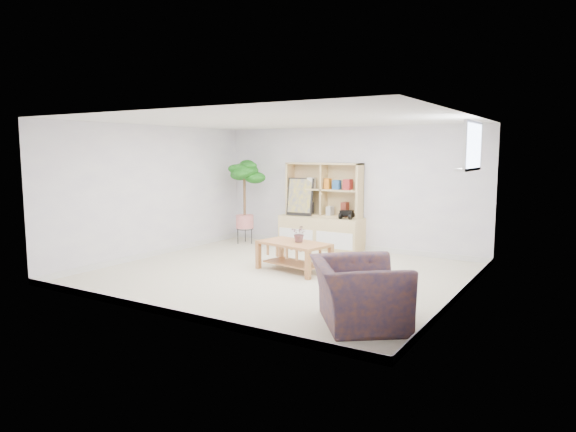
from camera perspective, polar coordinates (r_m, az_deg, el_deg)
The scene contains 14 objects.
floor at distance 8.19m, azimuth -0.79°, elevation -6.41°, with size 5.50×5.00×0.01m, color beige.
ceiling at distance 7.97m, azimuth -0.82°, elevation 10.60°, with size 5.50×5.00×0.01m, color white.
walls at distance 7.99m, azimuth -0.81°, elevation 1.98°, with size 5.51×5.01×2.40m.
baseboard at distance 8.18m, azimuth -0.79°, elevation -6.07°, with size 5.50×5.00×0.10m, color silver, non-canonical shape.
window at distance 7.49m, azimuth 19.92°, elevation 7.34°, with size 0.10×0.98×0.68m, color silver, non-canonical shape.
window_sill at distance 7.51m, azimuth 19.36°, elevation 4.91°, with size 0.14×1.00×0.04m, color silver.
storage_unit at distance 10.19m, azimuth 3.72°, elevation 1.12°, with size 1.70×0.57×1.70m, color tan, non-canonical shape.
poster at distance 10.34m, azimuth 1.36°, elevation 2.15°, with size 0.55×0.13×0.76m, color yellow, non-canonical shape.
toy_truck at distance 9.89m, azimuth 6.53°, elevation 0.21°, with size 0.35×0.24×0.18m, color black, non-canonical shape.
coffee_table at distance 8.32m, azimuth 0.66°, elevation -4.53°, with size 1.15×0.63×0.47m, color #A86F35, non-canonical shape.
table_plant at distance 8.26m, azimuth 1.30°, elevation -1.95°, with size 0.25×0.22×0.28m, color #1E5B25.
floor_tree at distance 10.76m, azimuth -4.85°, elevation 1.57°, with size 0.65×0.65×1.75m, color #14500F, non-canonical shape.
armchair at distance 5.82m, azimuth 7.85°, elevation -7.97°, with size 1.11×0.96×0.82m, color navy.
sill_plant at distance 7.67m, azimuth 19.67°, elevation 6.07°, with size 0.15×0.12×0.26m, color #14500F.
Camera 1 is at (4.24, -6.74, 1.93)m, focal length 32.00 mm.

